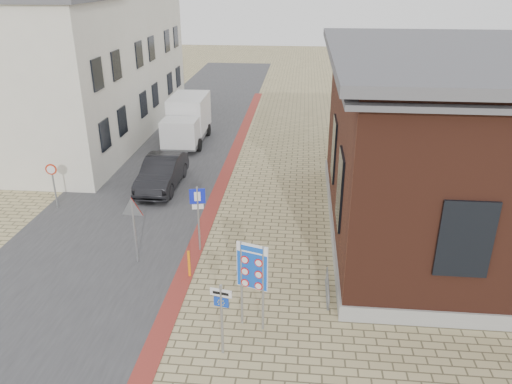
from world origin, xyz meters
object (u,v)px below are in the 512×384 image
at_px(parking_sign, 198,208).
at_px(sedan, 162,173).
at_px(box_truck, 187,120).
at_px(border_sign, 252,269).
at_px(bollard, 189,264).
at_px(essen_sign, 222,310).

bearing_deg(parking_sign, sedan, 103.59).
relative_size(box_truck, border_sign, 1.89).
height_order(parking_sign, bollard, parking_sign).
xyz_separation_m(sedan, box_truck, (-0.32, 6.80, 0.61)).
relative_size(box_truck, essen_sign, 2.36).
bearing_deg(box_truck, sedan, -87.90).
height_order(border_sign, parking_sign, border_sign).
bearing_deg(essen_sign, parking_sign, 118.92).
height_order(essen_sign, bollard, essen_sign).
bearing_deg(essen_sign, bollard, 126.66).
distance_m(sedan, essen_sign, 11.59).
bearing_deg(border_sign, parking_sign, 137.88).
bearing_deg(border_sign, box_truck, 126.51).
height_order(box_truck, bollard, box_truck).
xyz_separation_m(border_sign, parking_sign, (-2.30, 4.00, -0.21)).
distance_m(box_truck, essen_sign, 18.12).
bearing_deg(bollard, box_truck, 102.73).
height_order(box_truck, border_sign, border_sign).
xyz_separation_m(sedan, parking_sign, (2.85, -5.51, 0.95)).
xyz_separation_m(parking_sign, bollard, (0.00, -1.70, -1.20)).
relative_size(essen_sign, parking_sign, 0.85).
bearing_deg(bollard, sedan, 111.53).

